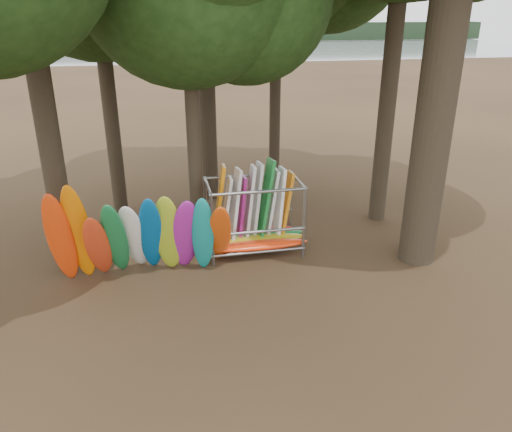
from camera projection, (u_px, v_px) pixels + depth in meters
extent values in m
plane|color=#47331E|center=(250.00, 287.00, 13.24)|extent=(120.00, 120.00, 0.00)
plane|color=gray|center=(165.00, 64.00, 67.52)|extent=(160.00, 160.00, 0.00)
cube|color=black|center=(156.00, 33.00, 111.99)|extent=(160.00, 4.00, 4.00)
cylinder|color=black|center=(31.00, 28.00, 12.13)|extent=(0.60, 0.60, 12.80)
cylinder|color=black|center=(106.00, 72.00, 16.29)|extent=(0.50, 0.50, 9.87)
cylinder|color=black|center=(205.00, 30.00, 17.31)|extent=(0.62, 0.62, 12.35)
cylinder|color=black|center=(276.00, 46.00, 17.89)|extent=(0.41, 0.41, 11.23)
cylinder|color=black|center=(192.00, 99.00, 13.72)|extent=(0.40, 0.40, 9.07)
cylinder|color=black|center=(396.00, 18.00, 15.14)|extent=(0.55, 0.55, 13.16)
ellipsoid|color=#E7390B|center=(61.00, 239.00, 12.79)|extent=(0.82, 1.18, 2.86)
ellipsoid|color=orange|center=(79.00, 233.00, 12.88)|extent=(0.79, 1.18, 3.03)
ellipsoid|color=red|center=(98.00, 247.00, 12.94)|extent=(0.65, 1.72, 2.41)
ellipsoid|color=#166D37|center=(116.00, 240.00, 12.96)|extent=(0.69, 1.86, 2.73)
ellipsoid|color=silver|center=(134.00, 237.00, 13.32)|extent=(0.93, 1.80, 2.52)
ellipsoid|color=#055194|center=(151.00, 235.00, 13.27)|extent=(0.64, 1.62, 2.69)
ellipsoid|color=#92A920|center=(168.00, 234.00, 13.37)|extent=(0.87, 1.24, 2.59)
ellipsoid|color=#961D8A|center=(186.00, 235.00, 13.48)|extent=(0.89, 1.34, 2.47)
ellipsoid|color=#107D7B|center=(203.00, 235.00, 13.43)|extent=(0.67, 1.14, 2.52)
ellipsoid|color=#D7450D|center=(219.00, 235.00, 13.69)|extent=(0.73, 1.75, 2.37)
ellipsoid|color=#FF370E|center=(257.00, 245.00, 14.63)|extent=(3.06, 0.55, 0.24)
ellipsoid|color=gold|center=(255.00, 240.00, 14.98)|extent=(3.10, 0.55, 0.24)
ellipsoid|color=#1B7B3C|center=(253.00, 236.00, 15.26)|extent=(3.23, 0.55, 0.24)
ellipsoid|color=red|center=(251.00, 231.00, 15.55)|extent=(2.74, 0.55, 0.24)
cube|color=orange|center=(218.00, 210.00, 14.71)|extent=(0.55, 0.76, 2.71)
cube|color=silver|center=(225.00, 215.00, 14.95)|extent=(0.50, 0.74, 2.29)
cube|color=silver|center=(234.00, 212.00, 14.77)|extent=(0.51, 0.81, 2.59)
cube|color=#9B1974|center=(241.00, 214.00, 15.01)|extent=(0.35, 0.76, 2.31)
cube|color=silver|center=(249.00, 209.00, 14.91)|extent=(0.44, 0.77, 2.63)
cube|color=silver|center=(256.00, 206.00, 15.06)|extent=(0.45, 0.80, 2.68)
cube|color=#1B7931|center=(264.00, 205.00, 14.92)|extent=(0.63, 0.84, 2.81)
cube|color=silver|center=(271.00, 209.00, 15.17)|extent=(0.51, 0.76, 2.45)
cube|color=white|center=(279.00, 208.00, 15.11)|extent=(0.36, 0.78, 2.52)
cube|color=orange|center=(285.00, 209.00, 15.32)|extent=(0.49, 0.76, 2.33)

